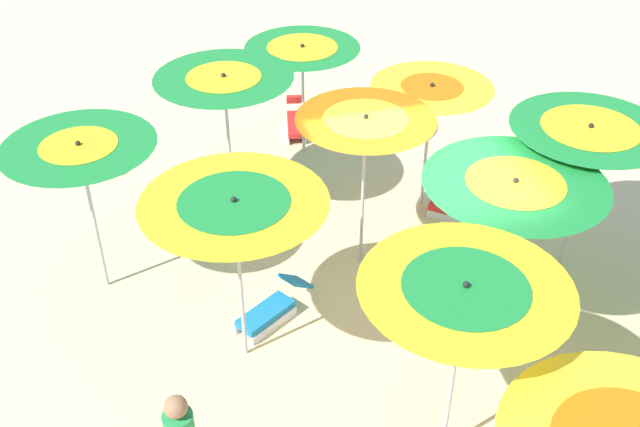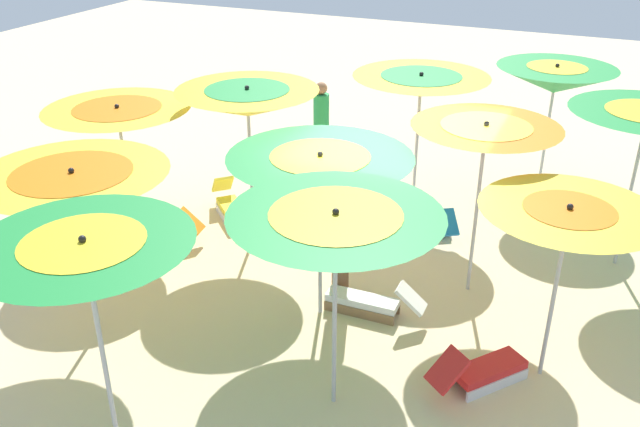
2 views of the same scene
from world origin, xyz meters
TOP-DOWN VIEW (x-y plane):
  - ground at (0.00, 0.00)m, footprint 37.35×37.35m
  - beach_umbrella_2 at (4.17, -1.55)m, footprint 2.03×2.03m
  - beach_umbrella_3 at (-1.07, -2.27)m, footprint 1.90×1.90m
  - beach_umbrella_4 at (0.41, -1.07)m, footprint 1.92×1.92m
  - beach_umbrella_5 at (2.47, 0.36)m, footprint 2.20×2.20m
  - beach_umbrella_6 at (-2.48, -0.19)m, footprint 2.17×2.17m
  - beach_umbrella_7 at (-0.95, 0.64)m, footprint 2.29×2.29m
  - beach_umbrella_8 at (0.57, 2.47)m, footprint 2.14×2.14m
  - beach_umbrella_9 at (-4.00, 1.59)m, footprint 1.99×1.99m
  - beach_umbrella_10 at (-2.45, 3.14)m, footprint 2.26×2.26m
  - beach_umbrella_11 at (-0.08, 4.37)m, footprint 2.23×2.23m
  - lounger_0 at (-1.55, -1.65)m, footprint 1.21×1.07m
  - lounger_1 at (-0.09, 3.77)m, footprint 0.48×1.25m
  - lounger_2 at (-0.72, 0.02)m, footprint 0.33×1.36m
  - lounger_3 at (1.05, 3.17)m, footprint 1.12×1.13m
  - lounger_4 at (2.01, -0.17)m, footprint 1.23×0.96m
  - beachgoer_0 at (3.47, 2.53)m, footprint 0.30×0.30m
  - beachgoer_1 at (-0.37, 0.58)m, footprint 0.30×0.30m

SIDE VIEW (x-z plane):
  - ground at x=0.00m, z-range -0.04..0.00m
  - lounger_2 at x=-0.72m, z-range -0.08..0.47m
  - lounger_4 at x=2.01m, z-range -0.07..0.47m
  - lounger_3 at x=1.05m, z-range -0.10..0.50m
  - lounger_1 at x=-0.09m, z-range -0.09..0.49m
  - lounger_0 at x=-1.55m, z-range -0.09..0.50m
  - beachgoer_0 at x=3.47m, z-range 0.05..1.87m
  - beachgoer_1 at x=-0.37m, z-range 0.05..1.87m
  - beach_umbrella_11 at x=-0.08m, z-range 0.88..3.08m
  - beach_umbrella_3 at x=-1.07m, z-range 0.90..3.14m
  - beach_umbrella_10 at x=-2.45m, z-range 0.89..3.17m
  - beach_umbrella_7 at x=-0.95m, z-range 0.90..3.23m
  - beach_umbrella_2 at x=4.17m, z-range 0.93..3.36m
  - beach_umbrella_6 at x=-2.48m, z-range 0.97..3.39m
  - beach_umbrella_9 at x=-4.00m, z-range 0.98..3.48m
  - beach_umbrella_5 at x=2.47m, z-range 1.02..3.52m
  - beach_umbrella_8 at x=0.57m, z-range 1.01..3.54m
  - beach_umbrella_4 at x=0.41m, z-range 1.05..3.56m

